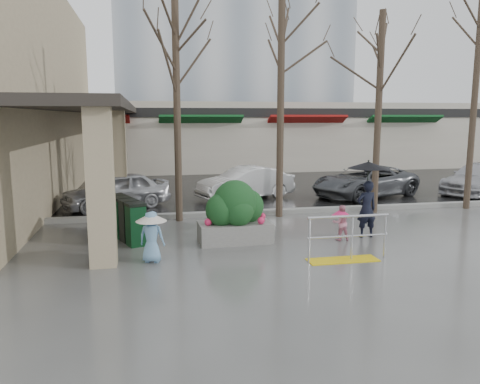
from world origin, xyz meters
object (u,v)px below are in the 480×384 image
object	(u,v)px
handrail	(346,244)
news_boxes	(126,219)
woman	(367,191)
child_pink	(341,220)
tree_midwest	(281,48)
car_b	(246,183)
tree_east	(478,49)
tree_mideast	(381,63)
tree_west	(176,50)
car_d	(479,178)
car_c	(365,181)
car_a	(116,190)
planter	(235,213)
child_blue	(152,232)

from	to	relation	value
handrail	news_boxes	size ratio (longest dim) A/B	0.97
woman	child_pink	bearing A→B (deg)	9.67
woman	child_pink	size ratio (longest dim) A/B	2.24
tree_midwest	car_b	world-z (taller)	tree_midwest
tree_midwest	tree_east	world-z (taller)	tree_east
tree_mideast	child_pink	xyz separation A→B (m)	(-2.55, -3.15, -4.33)
woman	car_b	bearing A→B (deg)	-75.92
handrail	tree_west	world-z (taller)	tree_west
news_boxes	car_d	bearing A→B (deg)	-2.74
child_pink	tree_mideast	bearing A→B (deg)	-126.87
handrail	child_pink	world-z (taller)	handrail
tree_east	child_pink	bearing A→B (deg)	-152.50
news_boxes	car_c	distance (m)	10.30
tree_midwest	car_c	world-z (taller)	tree_midwest
car_a	car_d	size ratio (longest dim) A/B	0.85
planter	car_d	xyz separation A→B (m)	(11.41, 5.56, -0.14)
tree_east	child_blue	xyz separation A→B (m)	(-10.88, -4.08, -4.69)
tree_east	car_c	world-z (taller)	tree_east
handrail	news_boxes	xyz separation A→B (m)	(-4.87, 2.85, 0.17)
child_blue	car_a	bearing A→B (deg)	-60.19
tree_mideast	tree_west	bearing A→B (deg)	-180.00
handrail	tree_midwest	size ratio (longest dim) A/B	0.27
tree_west	tree_east	bearing A→B (deg)	0.00
car_b	woman	bearing A→B (deg)	-2.13
child_pink	planter	size ratio (longest dim) A/B	0.50
tree_east	tree_west	bearing A→B (deg)	180.00
car_a	tree_east	bearing A→B (deg)	55.80
tree_west	planter	xyz separation A→B (m)	(1.23, -2.79, -4.32)
planter	news_boxes	world-z (taller)	planter
tree_midwest	car_b	distance (m)	5.72
planter	car_c	size ratio (longest dim) A/B	0.41
tree_mideast	car_b	bearing A→B (deg)	137.57
handrail	car_b	bearing A→B (deg)	93.87
car_a	car_d	world-z (taller)	same
child_blue	news_boxes	world-z (taller)	child_blue
handrail	news_boxes	distance (m)	5.65
handrail	child_blue	size ratio (longest dim) A/B	1.66
handrail	tree_mideast	distance (m)	7.28
child_blue	tree_midwest	bearing A→B (deg)	-115.09
planter	car_b	world-z (taller)	planter
car_d	tree_mideast	bearing A→B (deg)	-94.59
woman	car_d	world-z (taller)	woman
tree_midwest	car_d	bearing A→B (deg)	16.35
tree_midwest	news_boxes	bearing A→B (deg)	-157.55
tree_west	car_a	bearing A→B (deg)	129.52
tree_west	tree_mideast	bearing A→B (deg)	0.00
tree_midwest	car_b	bearing A→B (deg)	96.63
handrail	child_pink	size ratio (longest dim) A/B	2.06
car_c	car_d	bearing A→B (deg)	67.42
tree_mideast	child_blue	distance (m)	9.41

